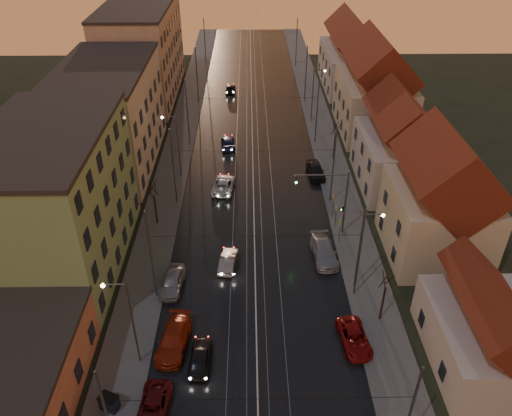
{
  "coord_description": "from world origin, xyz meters",
  "views": [
    {
      "loc": [
        -0.45,
        -23.03,
        30.48
      ],
      "look_at": [
        0.17,
        18.04,
        3.17
      ],
      "focal_mm": 35.0,
      "sensor_mm": 36.0,
      "label": 1
    }
  ],
  "objects_px": {
    "street_lamp_1": "(364,243)",
    "street_lamp_2": "(175,140)",
    "street_lamp_3": "(315,90)",
    "driving_car_3": "(228,143)",
    "driving_car_2": "(224,185)",
    "parked_left_2": "(174,339)",
    "parked_left_1": "(153,408)",
    "parked_left_3": "(173,281)",
    "street_lamp_0": "(127,315)",
    "parked_right_1": "(324,252)",
    "parked_right_2": "(316,170)",
    "driving_car_0": "(200,357)",
    "traffic_light_mast": "(336,195)",
    "parked_right_0": "(354,338)",
    "dumpster": "(109,403)",
    "driving_car_4": "(230,89)",
    "driving_car_1": "(228,261)"
  },
  "relations": [
    {
      "from": "driving_car_1",
      "to": "driving_car_3",
      "type": "bearing_deg",
      "value": -80.53
    },
    {
      "from": "street_lamp_2",
      "to": "dumpster",
      "type": "bearing_deg",
      "value": -91.8
    },
    {
      "from": "driving_car_3",
      "to": "parked_left_1",
      "type": "distance_m",
      "value": 40.3
    },
    {
      "from": "driving_car_3",
      "to": "parked_left_1",
      "type": "bearing_deg",
      "value": 80.25
    },
    {
      "from": "street_lamp_1",
      "to": "driving_car_4",
      "type": "height_order",
      "value": "street_lamp_1"
    },
    {
      "from": "street_lamp_1",
      "to": "traffic_light_mast",
      "type": "relative_size",
      "value": 1.11
    },
    {
      "from": "driving_car_2",
      "to": "dumpster",
      "type": "xyz_separation_m",
      "value": [
        -6.66,
        -28.75,
        0.01
      ]
    },
    {
      "from": "street_lamp_1",
      "to": "street_lamp_3",
      "type": "xyz_separation_m",
      "value": [
        0.0,
        36.0,
        0.0
      ]
    },
    {
      "from": "parked_left_1",
      "to": "parked_right_1",
      "type": "height_order",
      "value": "parked_right_1"
    },
    {
      "from": "street_lamp_0",
      "to": "dumpster",
      "type": "height_order",
      "value": "street_lamp_0"
    },
    {
      "from": "parked_left_1",
      "to": "parked_left_3",
      "type": "relative_size",
      "value": 1.0
    },
    {
      "from": "parked_right_1",
      "to": "parked_left_2",
      "type": "bearing_deg",
      "value": -145.12
    },
    {
      "from": "street_lamp_2",
      "to": "parked_right_2",
      "type": "distance_m",
      "value": 17.2
    },
    {
      "from": "street_lamp_3",
      "to": "driving_car_3",
      "type": "bearing_deg",
      "value": -146.4
    },
    {
      "from": "parked_left_3",
      "to": "dumpster",
      "type": "bearing_deg",
      "value": -98.0
    },
    {
      "from": "traffic_light_mast",
      "to": "parked_left_3",
      "type": "xyz_separation_m",
      "value": [
        -15.31,
        -7.91,
        -3.85
      ]
    },
    {
      "from": "driving_car_3",
      "to": "parked_right_1",
      "type": "relative_size",
      "value": 0.87
    },
    {
      "from": "parked_left_3",
      "to": "street_lamp_0",
      "type": "bearing_deg",
      "value": -97.48
    },
    {
      "from": "street_lamp_3",
      "to": "parked_left_1",
      "type": "distance_m",
      "value": 51.18
    },
    {
      "from": "parked_left_2",
      "to": "dumpster",
      "type": "bearing_deg",
      "value": -117.25
    },
    {
      "from": "driving_car_0",
      "to": "parked_left_1",
      "type": "distance_m",
      "value": 5.02
    },
    {
      "from": "dumpster",
      "to": "driving_car_3",
      "type": "bearing_deg",
      "value": 103.26
    },
    {
      "from": "driving_car_0",
      "to": "street_lamp_0",
      "type": "bearing_deg",
      "value": -0.54
    },
    {
      "from": "parked_left_2",
      "to": "parked_left_3",
      "type": "distance_m",
      "value": 6.7
    },
    {
      "from": "street_lamp_1",
      "to": "dumpster",
      "type": "distance_m",
      "value": 23.05
    },
    {
      "from": "street_lamp_1",
      "to": "driving_car_2",
      "type": "distance_m",
      "value": 21.33
    },
    {
      "from": "traffic_light_mast",
      "to": "parked_right_0",
      "type": "height_order",
      "value": "traffic_light_mast"
    },
    {
      "from": "street_lamp_1",
      "to": "parked_right_2",
      "type": "height_order",
      "value": "street_lamp_1"
    },
    {
      "from": "parked_left_3",
      "to": "parked_right_2",
      "type": "relative_size",
      "value": 0.96
    },
    {
      "from": "traffic_light_mast",
      "to": "parked_right_0",
      "type": "bearing_deg",
      "value": -91.55
    },
    {
      "from": "street_lamp_0",
      "to": "street_lamp_3",
      "type": "bearing_deg",
      "value": 67.52
    },
    {
      "from": "street_lamp_2",
      "to": "parked_left_1",
      "type": "height_order",
      "value": "street_lamp_2"
    },
    {
      "from": "driving_car_3",
      "to": "street_lamp_1",
      "type": "bearing_deg",
      "value": 109.71
    },
    {
      "from": "driving_car_3",
      "to": "parked_right_1",
      "type": "bearing_deg",
      "value": 108.29
    },
    {
      "from": "driving_car_2",
      "to": "driving_car_3",
      "type": "xyz_separation_m",
      "value": [
        0.15,
        11.03,
        -0.04
      ]
    },
    {
      "from": "driving_car_4",
      "to": "parked_right_1",
      "type": "height_order",
      "value": "parked_right_1"
    },
    {
      "from": "street_lamp_0",
      "to": "parked_left_3",
      "type": "bearing_deg",
      "value": 77.52
    },
    {
      "from": "street_lamp_0",
      "to": "driving_car_0",
      "type": "xyz_separation_m",
      "value": [
        4.86,
        -0.22,
        -4.22
      ]
    },
    {
      "from": "street_lamp_0",
      "to": "parked_right_2",
      "type": "height_order",
      "value": "street_lamp_0"
    },
    {
      "from": "street_lamp_1",
      "to": "street_lamp_2",
      "type": "relative_size",
      "value": 1.0
    },
    {
      "from": "street_lamp_1",
      "to": "driving_car_3",
      "type": "bearing_deg",
      "value": 114.09
    },
    {
      "from": "street_lamp_3",
      "to": "driving_car_2",
      "type": "relative_size",
      "value": 1.61
    },
    {
      "from": "street_lamp_2",
      "to": "driving_car_2",
      "type": "relative_size",
      "value": 1.61
    },
    {
      "from": "street_lamp_0",
      "to": "street_lamp_2",
      "type": "distance_m",
      "value": 28.0
    },
    {
      "from": "traffic_light_mast",
      "to": "driving_car_1",
      "type": "relative_size",
      "value": 1.84
    },
    {
      "from": "street_lamp_0",
      "to": "parked_left_3",
      "type": "distance_m",
      "value": 9.26
    },
    {
      "from": "street_lamp_0",
      "to": "driving_car_2",
      "type": "bearing_deg",
      "value": 77.13
    },
    {
      "from": "parked_right_2",
      "to": "parked_right_1",
      "type": "bearing_deg",
      "value": -98.53
    },
    {
      "from": "dumpster",
      "to": "driving_car_4",
      "type": "bearing_deg",
      "value": 106.78
    },
    {
      "from": "driving_car_2",
      "to": "parked_left_2",
      "type": "xyz_separation_m",
      "value": [
        -2.95,
        -23.28,
        0.05
      ]
    }
  ]
}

